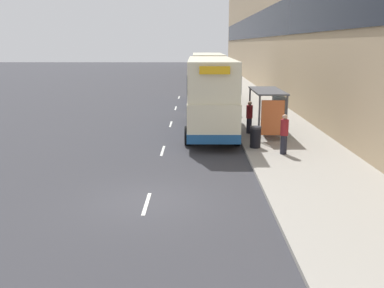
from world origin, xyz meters
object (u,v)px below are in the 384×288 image
object	(u,v)px
double_decker_bus_near	(210,94)
litter_bin	(255,137)
pedestrian_1	(249,117)
double_decker_bus_ahead	(208,78)
bus_shelter	(271,104)
car_0	(198,70)
pedestrian_at_shelter	(284,134)

from	to	relation	value
double_decker_bus_near	litter_bin	world-z (taller)	double_decker_bus_near
litter_bin	pedestrian_1	bearing A→B (deg)	88.07
double_decker_bus_ahead	pedestrian_1	world-z (taller)	double_decker_bus_ahead
bus_shelter	car_0	xyz separation A→B (m)	(-3.65, 48.38, -1.01)
double_decker_bus_ahead	double_decker_bus_near	bearing A→B (deg)	-90.84
double_decker_bus_near	pedestrian_1	world-z (taller)	double_decker_bus_near
bus_shelter	double_decker_bus_near	distance (m)	3.55
pedestrian_at_shelter	double_decker_bus_near	bearing A→B (deg)	120.34
double_decker_bus_near	double_decker_bus_ahead	xyz separation A→B (m)	(0.18, 12.18, -0.00)
double_decker_bus_near	pedestrian_1	xyz separation A→B (m)	(2.19, -0.73, -1.21)
pedestrian_1	double_decker_bus_near	bearing A→B (deg)	161.48
double_decker_bus_ahead	litter_bin	size ratio (longest dim) A/B	9.62
double_decker_bus_ahead	litter_bin	xyz separation A→B (m)	(1.90, -16.39, -1.61)
double_decker_bus_near	litter_bin	distance (m)	4.96
bus_shelter	double_decker_bus_ahead	xyz separation A→B (m)	(-3.12, 13.43, 0.41)
bus_shelter	double_decker_bus_near	bearing A→B (deg)	159.28
bus_shelter	double_decker_bus_ahead	size ratio (longest dim) A/B	0.42
bus_shelter	double_decker_bus_ahead	distance (m)	13.79
car_0	pedestrian_1	xyz separation A→B (m)	(2.54, -47.86, 0.21)
double_decker_bus_near	double_decker_bus_ahead	world-z (taller)	same
bus_shelter	double_decker_bus_near	size ratio (longest dim) A/B	0.41
double_decker_bus_ahead	car_0	xyz separation A→B (m)	(-0.53, 34.95, -1.42)
litter_bin	pedestrian_at_shelter	bearing A→B (deg)	-48.30
double_decker_bus_ahead	car_0	world-z (taller)	double_decker_bus_ahead
car_0	litter_bin	world-z (taller)	car_0
bus_shelter	pedestrian_at_shelter	distance (m)	4.30
bus_shelter	double_decker_bus_ahead	world-z (taller)	double_decker_bus_ahead
litter_bin	bus_shelter	bearing A→B (deg)	67.57
double_decker_bus_near	pedestrian_at_shelter	bearing A→B (deg)	-59.66
double_decker_bus_near	pedestrian_at_shelter	world-z (taller)	double_decker_bus_near
pedestrian_at_shelter	litter_bin	xyz separation A→B (m)	(-1.13, 1.27, -0.42)
pedestrian_1	litter_bin	distance (m)	3.50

